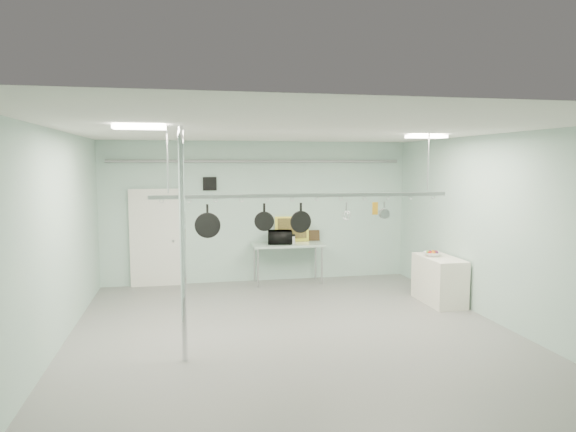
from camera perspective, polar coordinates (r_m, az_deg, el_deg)
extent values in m
plane|color=gray|center=(8.22, 0.91, -13.34)|extent=(8.00, 8.00, 0.00)
cube|color=silver|center=(7.77, 0.95, 9.45)|extent=(7.00, 8.00, 0.02)
cube|color=#ABCEBB|center=(11.74, -3.27, 0.48)|extent=(7.00, 0.02, 3.20)
cube|color=#ABCEBB|center=(9.24, 22.59, -1.45)|extent=(0.02, 8.00, 3.20)
cube|color=silver|center=(11.65, -14.50, -2.47)|extent=(1.10, 0.10, 2.20)
cube|color=black|center=(11.57, -8.69, 3.57)|extent=(0.30, 0.04, 0.30)
cylinder|color=gray|center=(11.60, -3.24, 6.10)|extent=(6.60, 0.07, 0.07)
cylinder|color=silver|center=(7.06, -11.61, -3.26)|extent=(0.08, 0.08, 3.20)
cube|color=#A8C5B6|center=(11.55, -0.02, -3.20)|extent=(1.60, 0.70, 0.05)
cylinder|color=#B7B7BC|center=(11.24, -3.35, -5.80)|extent=(0.04, 0.04, 0.86)
cylinder|color=#B7B7BC|center=(11.78, -3.74, -5.26)|extent=(0.04, 0.04, 0.86)
cylinder|color=#B7B7BC|center=(11.53, 3.78, -5.51)|extent=(0.04, 0.04, 0.86)
cylinder|color=#B7B7BC|center=(12.06, 3.08, -4.99)|extent=(0.04, 0.04, 0.86)
cube|color=white|center=(10.44, 16.44, -6.84)|extent=(0.60, 1.20, 0.90)
cube|color=#B7B7BC|center=(8.11, 1.86, 2.30)|extent=(4.80, 0.06, 0.06)
cylinder|color=#B7B7BC|center=(7.88, -13.23, 5.68)|extent=(0.02, 0.02, 0.94)
cylinder|color=#B7B7BC|center=(8.82, 15.32, 5.63)|extent=(0.02, 0.02, 0.94)
cube|color=white|center=(6.81, -16.15, 9.46)|extent=(0.65, 0.30, 0.05)
cube|color=white|center=(9.15, 15.11, 8.53)|extent=(0.65, 0.30, 0.05)
imported|color=black|center=(11.50, -0.89, -2.37)|extent=(0.59, 0.44, 0.30)
cylinder|color=silver|center=(11.47, 0.48, -2.69)|extent=(0.14, 0.14, 0.18)
cube|color=yellow|center=(11.83, 0.43, -1.45)|extent=(0.79, 0.18, 0.58)
cube|color=#332411|center=(11.97, 2.81, -2.17)|extent=(0.30, 0.10, 0.25)
imported|color=silver|center=(10.41, 15.75, -4.10)|extent=(0.41, 0.41, 0.08)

